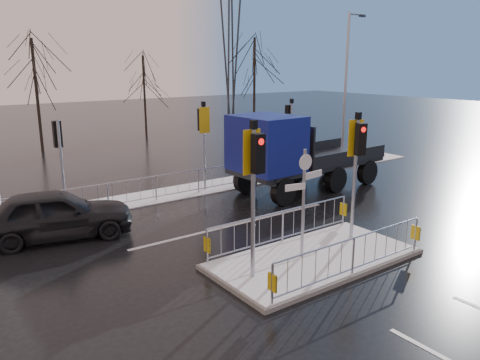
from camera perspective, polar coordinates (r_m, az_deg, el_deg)
ground at (r=13.63m, az=9.01°, el=-9.69°), size 120.00×120.00×0.00m
snow_verge at (r=20.24m, az=-8.35°, el=-1.63°), size 30.00×2.00×0.04m
lane_markings at (r=13.41m, az=10.03°, el=-10.11°), size 8.00×11.38×0.01m
traffic_island at (r=13.47m, az=9.01°, el=-8.17°), size 6.00×3.04×4.15m
far_kerb_fixtures at (r=19.69m, az=-7.01°, el=0.98°), size 18.00×0.65×3.83m
car_far_lane at (r=15.94m, az=-21.59°, el=-3.89°), size 5.03×2.92×1.61m
flatbed_truck at (r=19.71m, az=5.47°, el=3.40°), size 7.50×3.05×3.42m
tree_far_a at (r=31.51m, az=-23.74°, el=11.80°), size 3.75×3.75×7.08m
tree_far_b at (r=36.00m, az=-11.64°, el=11.80°), size 3.25×3.25×6.14m
tree_far_c at (r=37.55m, az=1.77°, el=13.63°), size 4.00×4.00×7.55m
street_lamp_right at (r=26.04m, az=12.86°, el=11.42°), size 1.25×0.18×8.00m
pylon_wires at (r=46.87m, az=-2.38°, el=20.93°), size 70.00×2.38×19.97m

